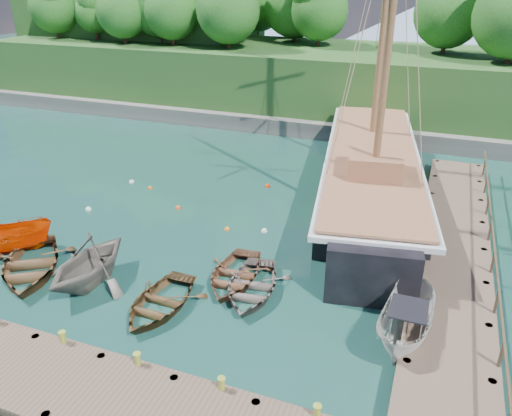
# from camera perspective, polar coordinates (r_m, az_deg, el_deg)

# --- Properties ---
(ground) EXTENTS (160.00, 160.00, 0.00)m
(ground) POSITION_cam_1_polar(r_m,az_deg,el_deg) (22.09, -10.31, -8.57)
(ground) COLOR #193C32
(ground) RESTS_ON ground
(dock_near) EXTENTS (20.00, 3.20, 1.10)m
(dock_near) POSITION_cam_1_polar(r_m,az_deg,el_deg) (16.83, -16.01, -20.23)
(dock_near) COLOR brown
(dock_near) RESTS_ON ground
(dock_east) EXTENTS (3.20, 24.00, 1.10)m
(dock_east) POSITION_cam_1_polar(r_m,az_deg,el_deg) (25.36, 21.64, -4.18)
(dock_east) COLOR brown
(dock_east) RESTS_ON ground
(bollard_0) EXTENTS (0.26, 0.26, 0.45)m
(bollard_0) POSITION_cam_1_polar(r_m,az_deg,el_deg) (21.29, -27.12, -12.84)
(bollard_0) COLOR olive
(bollard_0) RESTS_ON ground
(bollard_1) EXTENTS (0.26, 0.26, 0.45)m
(bollard_1) POSITION_cam_1_polar(r_m,az_deg,el_deg) (19.44, -20.82, -15.48)
(bollard_1) COLOR olive
(bollard_1) RESTS_ON ground
(bollard_2) EXTENTS (0.26, 0.26, 0.45)m
(bollard_2) POSITION_cam_1_polar(r_m,az_deg,el_deg) (17.90, -13.12, -18.39)
(bollard_2) COLOR olive
(bollard_2) RESTS_ON ground
(bollard_3) EXTENTS (0.26, 0.26, 0.45)m
(bollard_3) POSITION_cam_1_polar(r_m,az_deg,el_deg) (16.77, -3.87, -21.36)
(bollard_3) COLOR olive
(bollard_3) RESTS_ON ground
(rowboat_0) EXTENTS (5.77, 6.17, 1.04)m
(rowboat_0) POSITION_cam_1_polar(r_m,az_deg,el_deg) (24.67, -24.28, -6.74)
(rowboat_0) COLOR brown
(rowboat_0) RESTS_ON ground
(rowboat_1) EXTENTS (4.05, 4.63, 2.36)m
(rowboat_1) POSITION_cam_1_polar(r_m,az_deg,el_deg) (23.03, -18.30, -8.03)
(rowboat_1) COLOR #6D655B
(rowboat_1) RESTS_ON ground
(rowboat_2) EXTENTS (3.02, 4.19, 0.86)m
(rowboat_2) POSITION_cam_1_polar(r_m,az_deg,el_deg) (20.72, -10.96, -11.21)
(rowboat_2) COLOR #4D371D
(rowboat_2) RESTS_ON ground
(rowboat_3) EXTENTS (3.62, 4.63, 0.87)m
(rowboat_3) POSITION_cam_1_polar(r_m,az_deg,el_deg) (21.23, -0.55, -9.65)
(rowboat_3) COLOR #5E544D
(rowboat_3) RESTS_ON ground
(rowboat_4) EXTENTS (3.24, 4.34, 0.86)m
(rowboat_4) POSITION_cam_1_polar(r_m,az_deg,el_deg) (21.98, -2.53, -8.32)
(rowboat_4) COLOR brown
(rowboat_4) RESTS_ON ground
(motorboat_orange) EXTENTS (4.62, 3.54, 1.69)m
(motorboat_orange) POSITION_cam_1_polar(r_m,az_deg,el_deg) (26.87, -26.35, -4.47)
(motorboat_orange) COLOR #C53400
(motorboat_orange) RESTS_ON ground
(cabin_boat_white) EXTENTS (2.23, 4.80, 1.79)m
(cabin_boat_white) POSITION_cam_1_polar(r_m,az_deg,el_deg) (19.62, 16.55, -14.30)
(cabin_boat_white) COLOR #BBBBB5
(cabin_boat_white) RESTS_ON ground
(schooner) EXTENTS (8.72, 28.73, 21.38)m
(schooner) POSITION_cam_1_polar(r_m,az_deg,el_deg) (30.25, 12.92, 3.41)
(schooner) COLOR black
(schooner) RESTS_ON ground
(mooring_buoy_0) EXTENTS (0.34, 0.34, 0.34)m
(mooring_buoy_0) POSITION_cam_1_polar(r_m,az_deg,el_deg) (29.73, -18.58, -0.21)
(mooring_buoy_0) COLOR white
(mooring_buoy_0) RESTS_ON ground
(mooring_buoy_1) EXTENTS (0.31, 0.31, 0.31)m
(mooring_buoy_1) POSITION_cam_1_polar(r_m,az_deg,el_deg) (28.70, -8.88, -0.05)
(mooring_buoy_1) COLOR #CF4E19
(mooring_buoy_1) RESTS_ON ground
(mooring_buoy_2) EXTENTS (0.30, 0.30, 0.30)m
(mooring_buoy_2) POSITION_cam_1_polar(r_m,az_deg,el_deg) (26.08, -3.31, -2.51)
(mooring_buoy_2) COLOR orange
(mooring_buoy_2) RESTS_ON ground
(mooring_buoy_3) EXTENTS (0.33, 0.33, 0.33)m
(mooring_buoy_3) POSITION_cam_1_polar(r_m,az_deg,el_deg) (25.87, 0.95, -2.71)
(mooring_buoy_3) COLOR white
(mooring_buoy_3) RESTS_ON ground
(mooring_buoy_4) EXTENTS (0.27, 0.27, 0.27)m
(mooring_buoy_4) POSITION_cam_1_polar(r_m,az_deg,el_deg) (31.67, -11.99, 2.19)
(mooring_buoy_4) COLOR #F86106
(mooring_buoy_4) RESTS_ON ground
(mooring_buoy_5) EXTENTS (0.34, 0.34, 0.34)m
(mooring_buoy_5) POSITION_cam_1_polar(r_m,az_deg,el_deg) (31.27, 1.33, 2.46)
(mooring_buoy_5) COLOR #E92B00
(mooring_buoy_5) RESTS_ON ground
(mooring_buoy_6) EXTENTS (0.35, 0.35, 0.35)m
(mooring_buoy_6) POSITION_cam_1_polar(r_m,az_deg,el_deg) (32.85, -14.02, 2.84)
(mooring_buoy_6) COLOR silver
(mooring_buoy_6) RESTS_ON ground
(mooring_buoy_7) EXTENTS (0.34, 0.34, 0.34)m
(mooring_buoy_7) POSITION_cam_1_polar(r_m,az_deg,el_deg) (22.36, -1.08, -7.65)
(mooring_buoy_7) COLOR orange
(mooring_buoy_7) RESTS_ON ground
(headland) EXTENTS (51.00, 19.31, 12.90)m
(headland) POSITION_cam_1_polar(r_m,az_deg,el_deg) (52.53, -5.48, 18.05)
(headland) COLOR #474744
(headland) RESTS_ON ground
(distant_ridge) EXTENTS (117.00, 40.00, 10.00)m
(distant_ridge) POSITION_cam_1_polar(r_m,az_deg,el_deg) (85.97, 17.95, 19.07)
(distant_ridge) COLOR #728CA5
(distant_ridge) RESTS_ON ground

